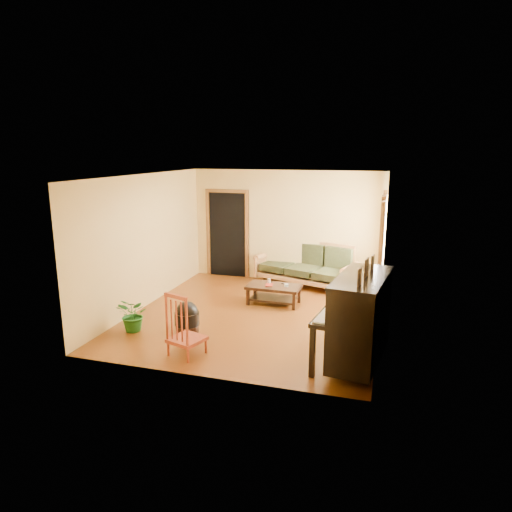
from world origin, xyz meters
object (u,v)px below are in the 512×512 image
(ceramic_crock, at_px, (364,285))
(potted_plant, at_px, (134,315))
(piano, at_px, (360,321))
(red_chair, at_px, (186,323))
(coffee_table, at_px, (274,295))
(sofa, at_px, (305,265))
(armchair, at_px, (359,294))
(footstool, at_px, (187,321))

(ceramic_crock, height_order, potted_plant, potted_plant)
(piano, relative_size, red_chair, 1.50)
(piano, distance_m, red_chair, 2.55)
(coffee_table, height_order, potted_plant, potted_plant)
(coffee_table, bearing_deg, potted_plant, -133.04)
(coffee_table, height_order, ceramic_crock, coffee_table)
(sofa, relative_size, ceramic_crock, 8.88)
(potted_plant, bearing_deg, armchair, 29.31)
(armchair, height_order, potted_plant, armchair)
(piano, xyz_separation_m, potted_plant, (-3.77, 0.17, -0.36))
(coffee_table, distance_m, piano, 2.93)
(footstool, relative_size, potted_plant, 0.70)
(red_chair, height_order, ceramic_crock, red_chair)
(piano, xyz_separation_m, ceramic_crock, (-0.15, 3.67, -0.54))
(piano, distance_m, potted_plant, 3.79)
(red_chair, bearing_deg, armchair, 65.67)
(coffee_table, bearing_deg, footstool, -119.96)
(armchair, relative_size, piano, 0.49)
(sofa, bearing_deg, ceramic_crock, 16.46)
(footstool, distance_m, potted_plant, 0.92)
(armchair, bearing_deg, footstool, -140.12)
(coffee_table, distance_m, potted_plant, 2.84)
(red_chair, relative_size, ceramic_crock, 3.91)
(footstool, relative_size, red_chair, 0.42)
(sofa, height_order, footstool, sofa)
(coffee_table, bearing_deg, sofa, 76.57)
(coffee_table, xyz_separation_m, piano, (1.84, -2.24, 0.47))
(coffee_table, bearing_deg, red_chair, -104.32)
(sofa, bearing_deg, armchair, -30.64)
(sofa, xyz_separation_m, piano, (1.49, -3.70, 0.18))
(piano, height_order, ceramic_crock, piano)
(red_chair, bearing_deg, piano, 27.19)
(footstool, bearing_deg, sofa, 66.90)
(coffee_table, distance_m, ceramic_crock, 2.22)
(sofa, distance_m, coffee_table, 1.54)
(footstool, distance_m, ceramic_crock, 4.27)
(potted_plant, bearing_deg, coffee_table, 46.96)
(armchair, distance_m, red_chair, 3.53)
(piano, xyz_separation_m, red_chair, (-2.52, -0.42, -0.16))
(footstool, bearing_deg, piano, -7.95)
(coffee_table, relative_size, footstool, 2.53)
(piano, bearing_deg, footstool, 179.79)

